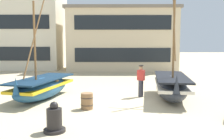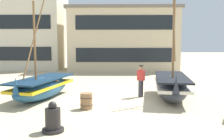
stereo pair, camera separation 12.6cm
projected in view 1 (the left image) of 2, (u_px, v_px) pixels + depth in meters
ground_plane at (112, 100)px, 12.55m from camera, size 120.00×120.00×0.00m
fishing_boat_near_left at (171, 86)px, 12.80m from camera, size 2.09×4.72×5.54m
fishing_boat_centre_large at (42, 87)px, 12.82m from camera, size 2.59×4.70×5.08m
fisherman_by_hull at (141, 81)px, 13.24m from camera, size 0.42×0.38×1.68m
capstan_winch at (54, 120)px, 8.08m from camera, size 0.71×0.71×0.99m
wooden_barrel at (87, 101)px, 10.85m from camera, size 0.56×0.56×0.70m
harbor_building_main at (122, 39)px, 26.33m from camera, size 11.21×5.50×6.37m
harbor_building_annex at (26, 24)px, 27.94m from camera, size 8.22×6.44×9.72m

